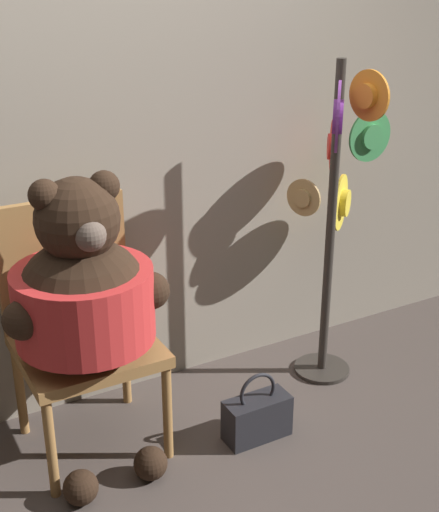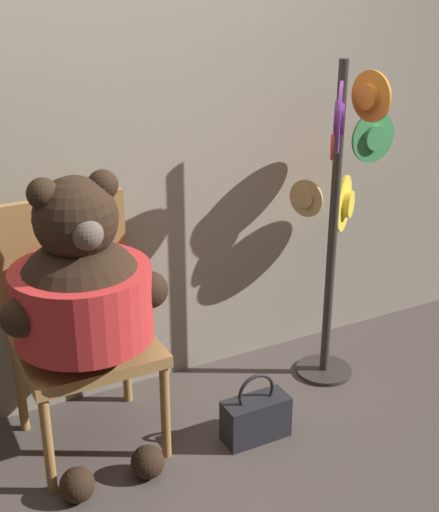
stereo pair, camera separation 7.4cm
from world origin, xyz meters
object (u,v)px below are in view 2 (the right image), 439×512
(hat_display_rack, at_px, (341,197))
(chair, at_px, (78,319))
(handbag_on_ground, at_px, (256,417))
(teddy_bear, at_px, (82,295))

(hat_display_rack, bearing_deg, chair, 176.25)
(chair, xyz_separation_m, handbag_on_ground, (0.64, -0.39, -0.45))
(teddy_bear, height_order, hat_display_rack, hat_display_rack)
(chair, distance_m, handbag_on_ground, 0.87)
(chair, relative_size, handbag_on_ground, 3.25)
(chair, relative_size, hat_display_rack, 0.67)
(handbag_on_ground, bearing_deg, hat_display_rack, 26.76)
(teddy_bear, relative_size, handbag_on_ground, 3.83)
(teddy_bear, distance_m, hat_display_rack, 1.29)
(handbag_on_ground, bearing_deg, teddy_bear, 162.12)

